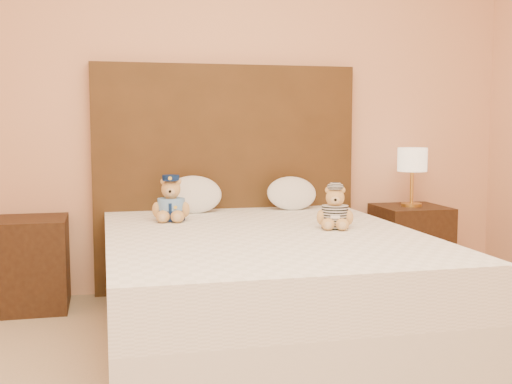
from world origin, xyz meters
TOP-DOWN VIEW (x-y plane):
  - bed at (0.00, 1.20)m, footprint 1.60×2.00m
  - headboard at (0.00, 2.21)m, footprint 1.75×0.08m
  - nightstand_left at (-1.25, 2.00)m, footprint 0.45×0.45m
  - nightstand_right at (1.25, 2.00)m, footprint 0.45×0.45m
  - lamp at (1.25, 2.00)m, footprint 0.20×0.20m
  - teddy_police at (-0.42, 1.70)m, footprint 0.26×0.26m
  - teddy_prisoner at (0.41, 1.23)m, footprint 0.26×0.25m
  - pillow_left at (-0.25, 2.03)m, footprint 0.36×0.23m
  - pillow_right at (0.40, 2.03)m, footprint 0.33×0.22m

SIDE VIEW (x-z plane):
  - nightstand_left at x=-1.25m, z-range 0.00..0.55m
  - nightstand_right at x=1.25m, z-range 0.00..0.55m
  - bed at x=0.00m, z-range 0.00..0.55m
  - teddy_prisoner at x=0.41m, z-range 0.55..0.78m
  - pillow_right at x=0.40m, z-range 0.55..0.79m
  - pillow_left at x=-0.25m, z-range 0.55..0.80m
  - teddy_police at x=-0.42m, z-range 0.55..0.81m
  - headboard at x=0.00m, z-range 0.00..1.50m
  - lamp at x=1.25m, z-range 0.65..1.05m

